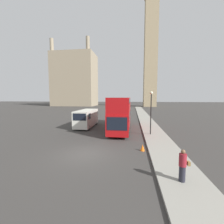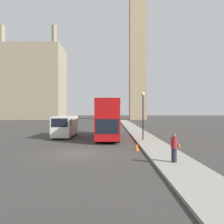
{
  "view_description": "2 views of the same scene",
  "coord_description": "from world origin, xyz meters",
  "px_view_note": "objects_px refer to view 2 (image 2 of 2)",
  "views": [
    {
      "loc": [
        3.63,
        -11.06,
        4.41
      ],
      "look_at": [
        0.61,
        11.22,
        2.26
      ],
      "focal_mm": 24.0,
      "sensor_mm": 36.0,
      "label": 1
    },
    {
      "loc": [
        2.53,
        -16.19,
        3.15
      ],
      "look_at": [
        2.39,
        19.31,
        3.02
      ],
      "focal_mm": 35.0,
      "sensor_mm": 36.0,
      "label": 2
    }
  ],
  "objects_px": {
    "pedestrian": "(175,148)",
    "street_lamp": "(144,108)",
    "clock_tower": "(139,25)",
    "white_van": "(66,126)",
    "red_double_decker_bus": "(109,117)"
  },
  "relations": [
    {
      "from": "clock_tower",
      "to": "street_lamp",
      "type": "distance_m",
      "value": 67.65
    },
    {
      "from": "white_van",
      "to": "pedestrian",
      "type": "distance_m",
      "value": 16.75
    },
    {
      "from": "pedestrian",
      "to": "street_lamp",
      "type": "height_order",
      "value": "street_lamp"
    },
    {
      "from": "clock_tower",
      "to": "pedestrian",
      "type": "bearing_deg",
      "value": -94.93
    },
    {
      "from": "clock_tower",
      "to": "pedestrian",
      "type": "distance_m",
      "value": 77.58
    },
    {
      "from": "red_double_decker_bus",
      "to": "white_van",
      "type": "relative_size",
      "value": 1.76
    },
    {
      "from": "red_double_decker_bus",
      "to": "street_lamp",
      "type": "bearing_deg",
      "value": -36.94
    },
    {
      "from": "pedestrian",
      "to": "clock_tower",
      "type": "bearing_deg",
      "value": 85.07
    },
    {
      "from": "clock_tower",
      "to": "white_van",
      "type": "height_order",
      "value": "clock_tower"
    },
    {
      "from": "clock_tower",
      "to": "red_double_decker_bus",
      "type": "xyz_separation_m",
      "value": [
        -10.08,
        -56.45,
        -33.1
      ]
    },
    {
      "from": "clock_tower",
      "to": "white_van",
      "type": "relative_size",
      "value": 11.34
    },
    {
      "from": "red_double_decker_bus",
      "to": "white_van",
      "type": "height_order",
      "value": "red_double_decker_bus"
    },
    {
      "from": "pedestrian",
      "to": "street_lamp",
      "type": "distance_m",
      "value": 10.29
    },
    {
      "from": "pedestrian",
      "to": "street_lamp",
      "type": "bearing_deg",
      "value": 92.43
    },
    {
      "from": "clock_tower",
      "to": "red_double_decker_bus",
      "type": "distance_m",
      "value": 66.21
    }
  ]
}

